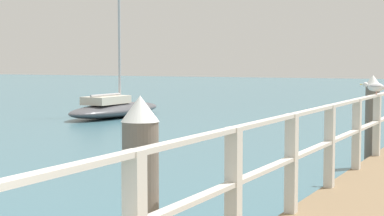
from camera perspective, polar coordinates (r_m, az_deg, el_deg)
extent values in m
cube|color=beige|center=(5.35, 3.89, -7.63)|extent=(0.12, 0.12, 1.09)
cube|color=beige|center=(6.78, 9.28, -5.14)|extent=(0.12, 0.12, 1.09)
cube|color=beige|center=(8.25, 12.74, -3.51)|extent=(0.12, 0.12, 1.09)
cube|color=beige|center=(9.75, 15.14, -2.36)|extent=(0.12, 0.12, 1.09)
cube|color=beige|center=(11.27, 16.89, -1.52)|extent=(0.12, 0.12, 1.09)
cone|color=white|center=(4.64, -4.87, -0.05)|extent=(0.29, 0.29, 0.20)
cylinder|color=#6B6056|center=(12.81, 16.48, -1.66)|extent=(0.28, 0.28, 1.68)
cone|color=white|center=(12.75, 16.57, 2.54)|extent=(0.29, 0.29, 0.20)
ellipsoid|color=white|center=(11.07, 16.82, 1.87)|extent=(0.29, 0.16, 0.15)
sphere|color=white|center=(11.09, 15.92, 2.12)|extent=(0.09, 0.09, 0.09)
cone|color=gold|center=(11.10, 15.59, 2.13)|extent=(0.05, 0.03, 0.02)
ellipsoid|color=#939399|center=(11.07, 16.82, 2.01)|extent=(0.24, 0.20, 0.04)
cylinder|color=tan|center=(11.05, 16.84, 1.35)|extent=(0.01, 0.01, 0.05)
cylinder|color=tan|center=(11.10, 16.87, 1.36)|extent=(0.01, 0.01, 0.05)
ellipsoid|color=#4C4C51|center=(24.01, -7.12, -0.17)|extent=(1.88, 5.49, 0.54)
cylinder|color=#B2B2B7|center=(24.21, -6.82, 7.53)|extent=(0.10, 0.10, 5.93)
cylinder|color=#B2B2B7|center=(23.41, -8.07, 1.23)|extent=(0.11, 1.91, 0.08)
cube|color=beige|center=(23.44, -8.03, 0.74)|extent=(1.04, 1.98, 0.30)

